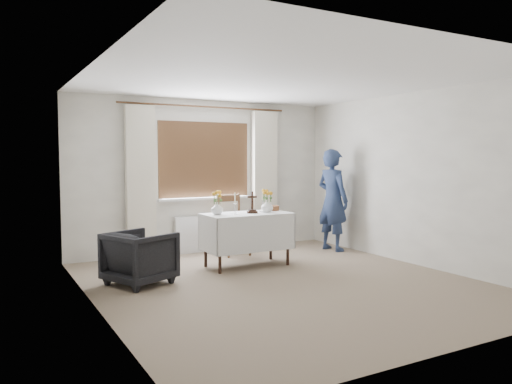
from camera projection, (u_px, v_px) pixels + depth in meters
ground at (285, 283)px, 6.18m from camera, size 5.00×5.00×0.00m
altar_table at (247, 240)px, 7.14m from camera, size 1.24×0.64×0.76m
wooden_chair at (234, 225)px, 7.96m from camera, size 0.45×0.45×0.96m
armchair at (140, 258)px, 6.12m from camera, size 0.94×0.93×0.66m
person at (333, 200)px, 8.33m from camera, size 0.50×0.68×1.69m
radiator at (206, 233)px, 8.26m from camera, size 1.10×0.10×0.60m
wooden_cross at (252, 202)px, 7.12m from camera, size 0.17×0.15×0.31m
candlestick_left at (235, 203)px, 7.00m from camera, size 0.09×0.09×0.30m
candlestick_right at (263, 200)px, 7.27m from camera, size 0.12×0.12×0.35m
flower_vase_left at (217, 208)px, 6.95m from camera, size 0.21×0.21×0.17m
flower_vase_right at (267, 206)px, 7.23m from camera, size 0.20×0.20×0.18m
wicker_basket at (273, 208)px, 7.48m from camera, size 0.25×0.25×0.07m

